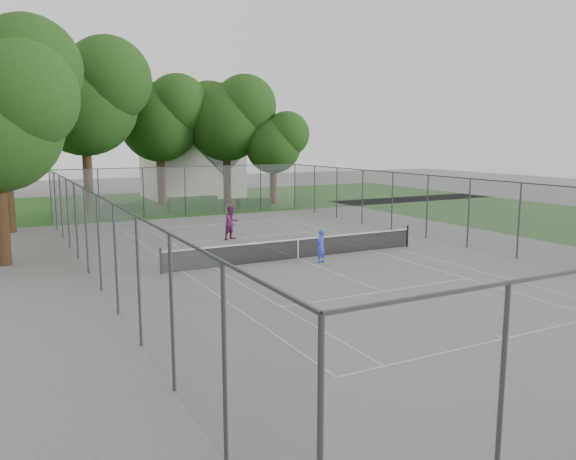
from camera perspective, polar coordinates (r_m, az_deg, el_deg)
name	(u,v)px	position (r m, az deg, el deg)	size (l,w,h in m)	color
ground	(298,259)	(25.92, 1.03, -2.93)	(120.00, 120.00, 0.00)	#64615F
grass_far	(154,203)	(50.03, -13.42, 2.70)	(60.00, 20.00, 0.00)	#1F4B15
court_markings	(298,259)	(25.92, 1.03, -2.92)	(11.03, 23.83, 0.01)	beige
tennis_net	(298,248)	(25.81, 1.03, -1.82)	(12.87, 0.10, 1.10)	black
perimeter_fence	(298,220)	(25.60, 1.04, 1.03)	(18.08, 34.08, 3.52)	#38383D
tree_far_left	(85,93)	(43.67, -19.92, 12.96)	(8.82, 8.05, 12.67)	#342113
tree_far_midleft	(160,115)	(48.02, -12.83, 11.28)	(7.47, 6.82, 10.73)	#342113
tree_far_midright	(228,115)	(48.09, -6.16, 11.49)	(7.50, 6.85, 10.79)	#342113
tree_far_right	(274,141)	(47.48, -1.42, 9.06)	(5.40, 4.93, 7.77)	#342113
tree_side_back	(1,85)	(36.76, -27.12, 13.00)	(8.61, 7.86, 12.38)	#342113
hedge_left	(118,210)	(41.40, -16.88, 1.91)	(3.84, 1.15, 0.96)	#184516
hedge_mid	(193,205)	(43.02, -9.63, 2.57)	(3.66, 1.04, 1.15)	#184516
hedge_right	(254,204)	(44.60, -3.52, 2.68)	(2.64, 0.97, 0.79)	#184516
house	(192,152)	(54.52, -9.76, 7.85)	(8.55, 6.62, 10.64)	beige
girl_player	(321,246)	(24.99, 3.34, -1.65)	(0.55, 0.36, 1.50)	blue
woman_player	(232,222)	(30.93, -5.75, 0.77)	(0.91, 0.71, 1.87)	#71255F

